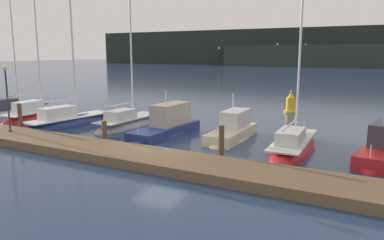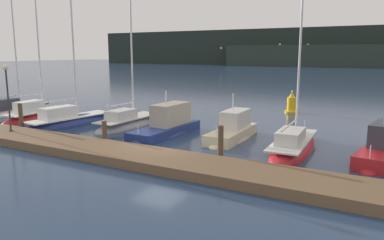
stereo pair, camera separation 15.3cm
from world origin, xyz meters
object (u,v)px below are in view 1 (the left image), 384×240
Objects in this scene: motorboat_berth_5 at (166,130)px; dock_lamppost at (7,87)px; motorboat_berth_6 at (232,134)px; motorboat_berth_8 at (382,153)px; sailboat_berth_1 at (12,112)px; sailboat_berth_3 at (69,123)px; sailboat_berth_7 at (293,148)px; sailboat_berth_2 at (36,117)px; channel_buoy at (290,104)px; sailboat_berth_4 at (128,124)px.

motorboat_berth_5 is 10.05m from dock_lamppost.
motorboat_berth_8 is at bearing -4.99° from motorboat_berth_6.
sailboat_berth_1 reaches higher than motorboat_berth_8.
sailboat_berth_3 is at bearing -171.66° from motorboat_berth_6.
sailboat_berth_1 is at bearing 178.26° from motorboat_berth_5.
sailboat_berth_3 is 16.19m from sailboat_berth_7.
motorboat_berth_5 is (12.28, 0.12, 0.15)m from sailboat_berth_2.
sailboat_berth_7 reaches higher than motorboat_berth_8.
sailboat_berth_3 is at bearing -132.59° from channel_buoy.
sailboat_berth_4 is 8.21m from dock_lamppost.
sailboat_berth_4 is 2.56× the size of dock_lamppost.
motorboat_berth_8 is at bearing 2.97° from sailboat_berth_3.
sailboat_berth_2 is 21.49m from channel_buoy.
sailboat_berth_7 is (20.46, 0.14, -0.05)m from sailboat_berth_2.
motorboat_berth_5 is at bearing -1.74° from sailboat_berth_1.
motorboat_berth_5 is at bearing 0.56° from sailboat_berth_2.
sailboat_berth_1 reaches higher than sailboat_berth_4.
dock_lamppost is at bearing -163.99° from motorboat_berth_8.
dock_lamppost is (-16.06, -5.58, 3.04)m from sailboat_berth_7.
motorboat_berth_8 is 21.38m from dock_lamppost.
sailboat_berth_2 is 1.83× the size of motorboat_berth_8.
motorboat_berth_8 is 14.94m from channel_buoy.
sailboat_berth_1 is 2.83× the size of dock_lamppost.
motorboat_berth_8 is (16.39, -0.67, 0.19)m from sailboat_berth_4.
motorboat_berth_6 is at bearing 28.55° from dock_lamppost.
motorboat_berth_6 is 12.04m from channel_buoy.
sailboat_berth_3 is 0.96× the size of sailboat_berth_4.
sailboat_berth_7 is 4.32m from motorboat_berth_8.
sailboat_berth_2 reaches higher than motorboat_berth_8.
motorboat_berth_8 is (24.77, 0.41, 0.16)m from sailboat_berth_2.
motorboat_berth_6 is at bearing 1.46° from sailboat_berth_1.
sailboat_berth_2 is 20.46m from sailboat_berth_7.
sailboat_berth_3 is at bearing 91.31° from dock_lamppost.
sailboat_berth_7 is at bearing 0.11° from motorboat_berth_5.
sailboat_berth_2 is 4.34m from sailboat_berth_3.
sailboat_berth_1 is at bearing 171.15° from sailboat_berth_3.
sailboat_berth_7 reaches higher than dock_lamppost.
sailboat_berth_2 is (3.85, -0.61, 0.03)m from sailboat_berth_1.
sailboat_berth_1 is 10.67m from dock_lamppost.
sailboat_berth_3 reaches higher than channel_buoy.
sailboat_berth_3 is 2.45× the size of dock_lamppost.
motorboat_berth_6 is at bearing 165.98° from sailboat_berth_7.
motorboat_berth_8 reaches higher than motorboat_berth_5.
motorboat_berth_6 is at bearing -92.42° from channel_buoy.
sailboat_berth_1 is at bearing 170.97° from sailboat_berth_2.
motorboat_berth_6 is at bearing 175.01° from motorboat_berth_8.
channel_buoy is (16.98, 13.15, 0.56)m from sailboat_berth_2.
sailboat_berth_3 is at bearing -8.69° from sailboat_berth_2.
sailboat_berth_4 is 12.12m from sailboat_berth_7.
sailboat_berth_3 is 1.67× the size of motorboat_berth_8.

